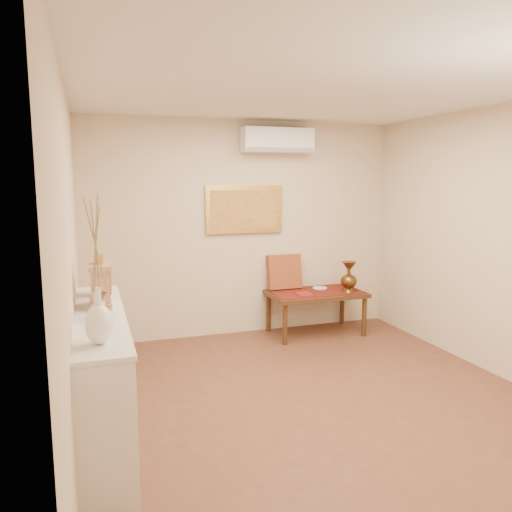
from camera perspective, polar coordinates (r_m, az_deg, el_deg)
name	(u,v)px	position (r m, az deg, el deg)	size (l,w,h in m)	color
floor	(319,404)	(4.65, 7.24, -16.39)	(4.50, 4.50, 0.00)	brown
ceiling	(326,88)	(4.28, 7.96, 18.50)	(4.50, 4.50, 0.00)	silver
wall_back	(244,229)	(6.34, -1.41, 3.11)	(4.00, 0.02, 2.70)	beige
wall_left	(71,266)	(3.83, -20.37, -1.10)	(0.02, 4.50, 2.70)	beige
wall_right	(508,244)	(5.44, 26.86, 1.25)	(0.02, 4.50, 2.70)	beige
white_vase	(97,272)	(3.11, -17.75, -1.74)	(0.17, 0.17, 0.89)	white
candlestick	(104,316)	(3.44, -17.03, -6.56)	(0.10, 0.10, 0.21)	silver
brass_urn_small	(101,302)	(3.74, -17.33, -5.06)	(0.11, 0.11, 0.24)	brown
table_cloth	(316,292)	(6.43, 6.87, -4.05)	(1.14, 0.59, 0.01)	#621910
brass_urn_tall	(349,273)	(6.43, 10.57, -1.97)	(0.21, 0.21, 0.47)	brown
plate	(320,288)	(6.60, 7.31, -3.64)	(0.19, 0.19, 0.01)	white
menu	(304,294)	(6.24, 5.46, -4.33)	(0.18, 0.25, 0.01)	maroon
cushion	(284,272)	(6.50, 3.27, -1.81)	(0.45, 0.10, 0.45)	maroon
display_ledge	(102,377)	(4.06, -17.19, -13.02)	(0.37, 2.02, 0.98)	silver
mantel_clock	(100,284)	(4.10, -17.36, -3.11)	(0.17, 0.36, 0.41)	tan
wooden_chest	(100,281)	(4.52, -17.37, -2.72)	(0.16, 0.21, 0.24)	tan
low_table	(316,297)	(6.45, 6.86, -4.65)	(1.20, 0.70, 0.55)	#442714
painting	(244,209)	(6.30, -1.34, 5.36)	(1.00, 0.06, 0.60)	#C08F3D
ac_unit	(277,141)	(6.34, 2.46, 13.05)	(0.90, 0.25, 0.30)	white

